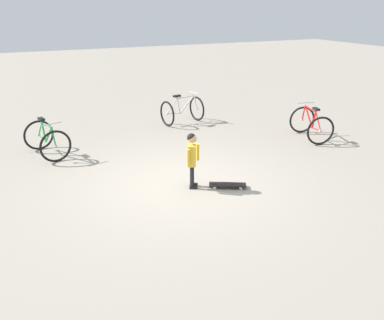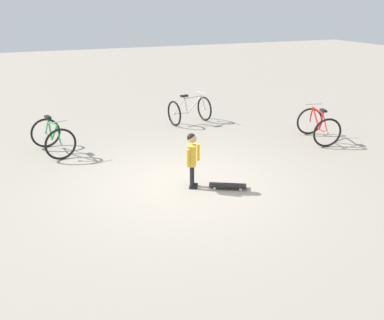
{
  "view_description": "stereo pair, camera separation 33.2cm",
  "coord_description": "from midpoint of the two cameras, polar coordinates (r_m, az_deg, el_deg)",
  "views": [
    {
      "loc": [
        6.54,
        -2.79,
        3.25
      ],
      "look_at": [
        0.26,
        0.13,
        0.55
      ],
      "focal_mm": 37.89,
      "sensor_mm": 36.0,
      "label": 1
    },
    {
      "loc": [
        6.67,
        -2.49,
        3.25
      ],
      "look_at": [
        0.26,
        0.13,
        0.55
      ],
      "focal_mm": 37.89,
      "sensor_mm": 36.0,
      "label": 2
    }
  ],
  "objects": [
    {
      "name": "child_person",
      "position": [
        7.39,
        -1.28,
        0.76
      ],
      "size": [
        0.28,
        0.34,
        1.06
      ],
      "color": "black",
      "rests_on": "ground"
    },
    {
      "name": "ground_plane",
      "position": [
        7.82,
        -2.93,
        -3.29
      ],
      "size": [
        50.0,
        50.0,
        0.0
      ],
      "primitive_type": "plane",
      "color": "#9E9384"
    },
    {
      "name": "bicycle_near",
      "position": [
        9.72,
        -20.7,
        2.72
      ],
      "size": [
        1.21,
        0.95,
        0.85
      ],
      "color": "black",
      "rests_on": "ground"
    },
    {
      "name": "bicycle_mid",
      "position": [
        11.64,
        -2.19,
        7.01
      ],
      "size": [
        0.89,
        1.18,
        0.85
      ],
      "color": "black",
      "rests_on": "ground"
    },
    {
      "name": "bicycle_far",
      "position": [
        10.66,
        15.55,
        4.89
      ],
      "size": [
        1.21,
        0.95,
        0.85
      ],
      "color": "black",
      "rests_on": "ground"
    },
    {
      "name": "skateboard",
      "position": [
        7.62,
        3.79,
        -3.51
      ],
      "size": [
        0.5,
        0.7,
        0.07
      ],
      "color": "black",
      "rests_on": "ground"
    }
  ]
}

